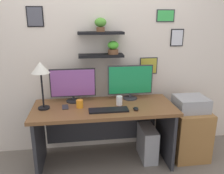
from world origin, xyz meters
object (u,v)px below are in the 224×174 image
(water_cup, at_px, (119,101))
(cell_phone, at_px, (65,107))
(desk_lamp, at_px, (41,71))
(coffee_mug, at_px, (80,104))
(monitor_left, at_px, (73,85))
(monitor_right, at_px, (130,81))
(keyboard, at_px, (109,110))
(printer, at_px, (191,104))
(computer_tower_right, at_px, (147,143))
(computer_mouse, at_px, (136,109))
(drawer_cabinet, at_px, (188,133))
(desk, at_px, (104,120))

(water_cup, bearing_deg, cell_phone, 179.26)
(desk_lamp, distance_m, cell_phone, 0.50)
(cell_phone, distance_m, coffee_mug, 0.17)
(coffee_mug, bearing_deg, water_cup, 2.11)
(monitor_left, bearing_deg, desk_lamp, -148.81)
(monitor_left, distance_m, cell_phone, 0.30)
(monitor_left, xyz_separation_m, monitor_right, (0.71, 0.00, 0.01))
(desk_lamp, height_order, cell_phone, desk_lamp)
(keyboard, xyz_separation_m, printer, (1.05, 0.16, -0.04))
(coffee_mug, height_order, computer_tower_right, coffee_mug)
(computer_mouse, height_order, cell_phone, computer_mouse)
(monitor_right, relative_size, water_cup, 5.13)
(computer_mouse, bearing_deg, water_cup, 132.09)
(coffee_mug, bearing_deg, drawer_cabinet, 0.74)
(cell_phone, bearing_deg, water_cup, -5.74)
(desk_lamp, xyz_separation_m, computer_tower_right, (1.24, 0.00, -0.98))
(monitor_right, bearing_deg, computer_mouse, -91.99)
(drawer_cabinet, xyz_separation_m, computer_tower_right, (-0.53, 0.01, -0.11))
(monitor_left, distance_m, desk_lamp, 0.45)
(coffee_mug, relative_size, water_cup, 0.82)
(desk, relative_size, computer_mouse, 18.40)
(drawer_cabinet, xyz_separation_m, printer, (0.00, 0.00, 0.40))
(water_cup, bearing_deg, desk_lamp, 179.82)
(cell_phone, relative_size, drawer_cabinet, 0.22)
(desk, xyz_separation_m, drawer_cabinet, (1.09, -0.04, -0.22))
(monitor_left, relative_size, keyboard, 1.24)
(desk, height_order, cell_phone, cell_phone)
(keyboard, height_order, coffee_mug, coffee_mug)
(monitor_right, height_order, drawer_cabinet, monitor_right)
(coffee_mug, bearing_deg, monitor_right, 19.14)
(computer_mouse, bearing_deg, keyboard, 177.52)
(monitor_left, relative_size, cell_phone, 3.90)
(desk, distance_m, desk_lamp, 0.95)
(coffee_mug, bearing_deg, printer, 0.74)
(printer, bearing_deg, computer_tower_right, 179.33)
(monitor_left, distance_m, drawer_cabinet, 1.59)
(desk, distance_m, drawer_cabinet, 1.11)
(desk, xyz_separation_m, monitor_right, (0.35, 0.16, 0.44))
(computer_mouse, relative_size, cell_phone, 0.64)
(cell_phone, distance_m, printer, 1.53)
(monitor_right, xyz_separation_m, water_cup, (-0.17, -0.20, -0.17))
(drawer_cabinet, bearing_deg, monitor_left, 171.97)
(computer_mouse, xyz_separation_m, computer_tower_right, (0.21, 0.18, -0.55))
(keyboard, height_order, water_cup, water_cup)
(printer, distance_m, computer_tower_right, 0.74)
(desk, relative_size, drawer_cabinet, 2.61)
(keyboard, relative_size, desk_lamp, 0.82)
(water_cup, relative_size, printer, 0.29)
(cell_phone, height_order, drawer_cabinet, cell_phone)
(water_cup, xyz_separation_m, computer_tower_right, (0.37, 0.01, -0.59))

